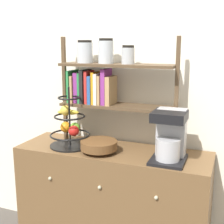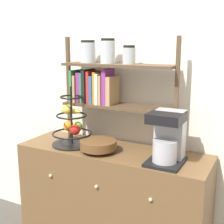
% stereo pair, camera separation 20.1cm
% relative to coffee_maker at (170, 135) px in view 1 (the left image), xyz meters
% --- Properties ---
extents(wall_back, '(7.00, 0.05, 2.60)m').
position_rel_coffee_maker_xyz_m(wall_back, '(-0.39, 0.29, 0.36)').
color(wall_back, silver).
rests_on(wall_back, ground_plane).
extents(sideboard, '(1.29, 0.43, 0.79)m').
position_rel_coffee_maker_xyz_m(sideboard, '(-0.39, 0.04, -0.55)').
color(sideboard, brown).
rests_on(sideboard, ground_plane).
extents(coffee_maker, '(0.20, 0.25, 0.31)m').
position_rel_coffee_maker_xyz_m(coffee_maker, '(0.00, 0.00, 0.00)').
color(coffee_maker, black).
rests_on(coffee_maker, sideboard).
extents(fruit_stand, '(0.28, 0.28, 0.41)m').
position_rel_coffee_maker_xyz_m(fruit_stand, '(-0.69, 0.02, -0.02)').
color(fruit_stand, black).
rests_on(fruit_stand, sideboard).
extents(wooden_bowl, '(0.24, 0.24, 0.08)m').
position_rel_coffee_maker_xyz_m(wooden_bowl, '(-0.45, -0.04, -0.11)').
color(wooden_bowl, brown).
rests_on(wooden_bowl, sideboard).
extents(shelf_hutch, '(0.82, 0.20, 0.74)m').
position_rel_coffee_maker_xyz_m(shelf_hutch, '(-0.50, 0.13, 0.30)').
color(shelf_hutch, brown).
rests_on(shelf_hutch, sideboard).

